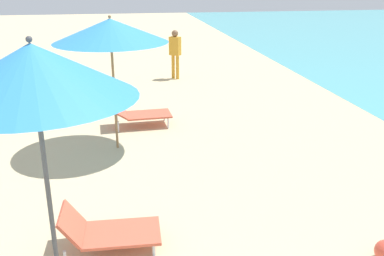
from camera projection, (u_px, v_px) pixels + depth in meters
umbrella_second at (33, 71)px, 3.90m from camera, size 1.90×1.90×2.92m
lounger_second_shoreside at (107, 231)px, 5.67m from camera, size 1.30×0.70×0.59m
umbrella_farthest at (110, 31)px, 8.22m from camera, size 2.21×2.21×2.69m
lounger_farthest_shoreside at (140, 114)px, 10.18m from camera, size 1.46×0.74×0.56m
person_walking_mid at (175, 50)px, 14.55m from camera, size 0.42×0.39×1.65m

